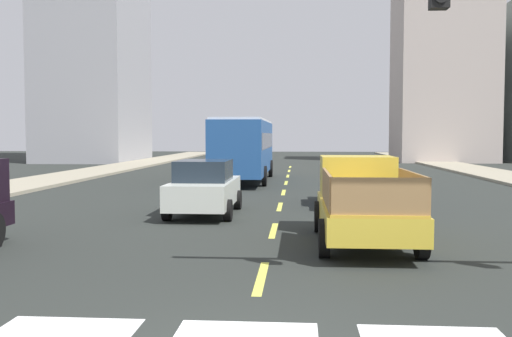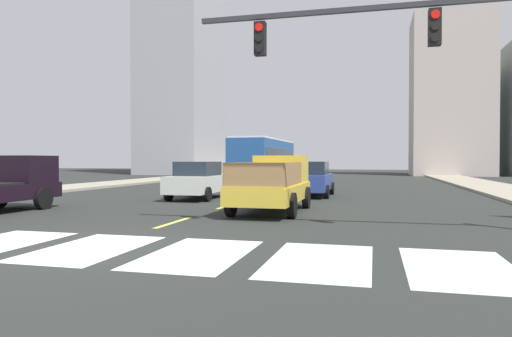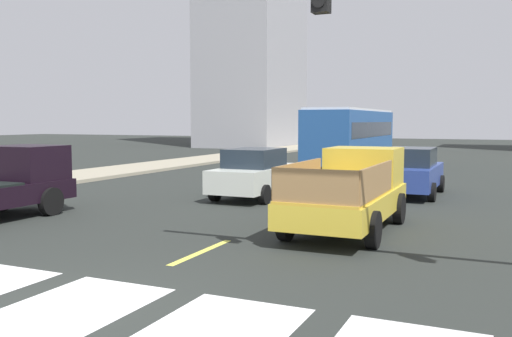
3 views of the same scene
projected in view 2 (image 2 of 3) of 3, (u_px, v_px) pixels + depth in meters
The scene contains 21 objects.
ground_plane at pixel (91, 248), 9.42m from camera, with size 160.00×160.00×0.00m, color #272B28.
sidewalk_left at pixel (82, 187), 30.02m from camera, with size 3.65×110.00×0.15m, color #9D947C.
crosswalk_stripe_4 at pixel (91, 248), 9.42m from camera, with size 1.80×3.18×0.01m, color silver.
crosswalk_stripe_5 at pixel (198, 254), 8.84m from camera, with size 1.80×3.18×0.01m, color silver.
crosswalk_stripe_6 at pixel (320, 260), 8.27m from camera, with size 1.80×3.18×0.01m, color silver.
crosswalk_stripe_7 at pixel (460, 268), 7.69m from camera, with size 1.80×3.18×0.01m, color silver.
lane_dash_0 at pixel (174, 222), 13.29m from camera, with size 0.16×2.40×0.01m, color #D7D54C.
lane_dash_1 at pixel (227, 206), 18.14m from camera, with size 0.16×2.40×0.01m, color #D7D54C.
lane_dash_2 at pixel (258, 196), 22.98m from camera, with size 0.16×2.40×0.01m, color #D7D54C.
lane_dash_3 at pixel (278, 190), 27.82m from camera, with size 0.16×2.40×0.01m, color #D7D54C.
lane_dash_4 at pixel (293, 185), 32.67m from camera, with size 0.16×2.40×0.01m, color #D7D54C.
lane_dash_5 at pixel (303, 182), 37.51m from camera, with size 0.16×2.40×0.01m, color #D7D54C.
lane_dash_6 at pixel (311, 180), 42.35m from camera, with size 0.16×2.40×0.01m, color #D7D54C.
lane_dash_7 at pixel (318, 178), 47.20m from camera, with size 0.16×2.40×0.01m, color #D7D54C.
pickup_stakebed at pixel (274, 184), 16.37m from camera, with size 2.18×5.20×1.96m.
city_bus at pixel (264, 158), 34.10m from camera, with size 2.72×10.80×3.32m.
sedan_far at pixel (311, 179), 22.96m from camera, with size 2.02×4.40×1.72m.
sedan_mid at pixel (199, 180), 21.44m from camera, with size 2.02×4.40×1.72m.
traffic_signal_gantry at pixel (493, 50), 10.35m from camera, with size 10.42×0.27×6.00m.
tower_tall_centre at pixel (181, 16), 59.67m from camera, with size 8.13×11.27×40.60m, color #96969C.
block_mid_left at pixel (450, 96), 53.50m from camera, with size 8.64×7.56×18.31m, color #B3A69D.
Camera 2 is at (5.58, -8.26, 1.80)m, focal length 32.53 mm.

